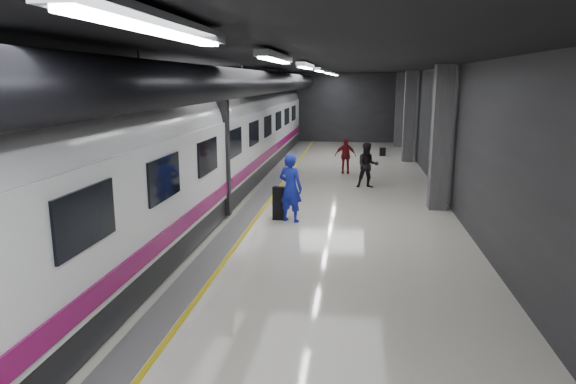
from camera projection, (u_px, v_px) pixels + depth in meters
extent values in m
plane|color=beige|center=(288.00, 220.00, 15.13)|extent=(40.00, 40.00, 0.00)
cube|color=black|center=(288.00, 63.00, 14.17)|extent=(10.00, 40.00, 0.02)
cube|color=#28282B|center=(328.00, 108.00, 34.02)|extent=(10.00, 0.02, 4.50)
cube|color=#28282B|center=(122.00, 141.00, 15.29)|extent=(0.02, 40.00, 4.50)
cube|color=#28282B|center=(469.00, 147.00, 14.00)|extent=(0.02, 40.00, 4.50)
cube|color=slate|center=(243.00, 218.00, 15.30)|extent=(0.65, 39.80, 0.01)
cube|color=gold|center=(256.00, 219.00, 15.25)|extent=(0.10, 39.80, 0.01)
cylinder|color=black|center=(242.00, 83.00, 14.45)|extent=(0.80, 38.00, 0.80)
cube|color=silver|center=(161.00, 23.00, 3.46)|extent=(0.22, 2.60, 0.10)
cube|color=silver|center=(276.00, 57.00, 8.30)|extent=(0.22, 2.60, 0.10)
cube|color=silver|center=(306.00, 66.00, 13.14)|extent=(0.22, 2.60, 0.10)
cube|color=silver|center=(320.00, 70.00, 17.99)|extent=(0.22, 2.60, 0.10)
cube|color=silver|center=(328.00, 72.00, 22.83)|extent=(0.22, 2.60, 0.10)
cube|color=silver|center=(333.00, 73.00, 27.67)|extent=(0.22, 2.60, 0.10)
cube|color=silver|center=(336.00, 74.00, 31.55)|extent=(0.22, 2.60, 0.10)
cube|color=#515154|center=(441.00, 139.00, 16.00)|extent=(0.55, 0.55, 4.50)
cube|color=#515154|center=(409.00, 117.00, 25.69)|extent=(0.55, 0.55, 4.50)
cube|color=#515154|center=(400.00, 110.00, 31.50)|extent=(0.55, 0.55, 4.50)
cube|color=black|center=(181.00, 205.00, 15.47)|extent=(2.80, 38.00, 0.60)
cube|color=white|center=(179.00, 159.00, 15.17)|extent=(2.90, 38.00, 2.20)
cylinder|color=white|center=(178.00, 127.00, 14.97)|extent=(2.80, 38.00, 2.80)
cube|color=#810B52|center=(228.00, 187.00, 15.15)|extent=(0.04, 38.00, 0.35)
cube|color=black|center=(179.00, 151.00, 15.12)|extent=(3.05, 0.25, 3.80)
cube|color=black|center=(86.00, 218.00, 7.15)|extent=(0.05, 1.60, 0.85)
cube|color=black|center=(164.00, 178.00, 10.05)|extent=(0.05, 1.60, 0.85)
cube|color=black|center=(208.00, 156.00, 12.96)|extent=(0.05, 1.60, 0.85)
cube|color=black|center=(235.00, 142.00, 15.87)|extent=(0.05, 1.60, 0.85)
cube|color=black|center=(254.00, 133.00, 18.77)|extent=(0.05, 1.60, 0.85)
cube|color=black|center=(268.00, 126.00, 21.68)|extent=(0.05, 1.60, 0.85)
cube|color=black|center=(279.00, 120.00, 24.58)|extent=(0.05, 1.60, 0.85)
cube|color=black|center=(287.00, 116.00, 27.49)|extent=(0.05, 1.60, 0.85)
cube|color=black|center=(294.00, 113.00, 30.39)|extent=(0.05, 1.60, 0.85)
imported|color=#1A32C5|center=(290.00, 188.00, 14.77)|extent=(0.85, 0.71, 1.99)
cube|color=black|center=(279.00, 210.00, 15.12)|extent=(0.36, 0.23, 0.57)
cube|color=black|center=(278.00, 194.00, 14.99)|extent=(0.34, 0.21, 0.43)
imported|color=black|center=(368.00, 165.00, 19.49)|extent=(0.92, 0.76, 1.73)
imported|color=maroon|center=(345.00, 156.00, 22.64)|extent=(0.93, 0.42, 1.57)
cube|color=black|center=(383.00, 152.00, 27.94)|extent=(0.34, 0.25, 0.45)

